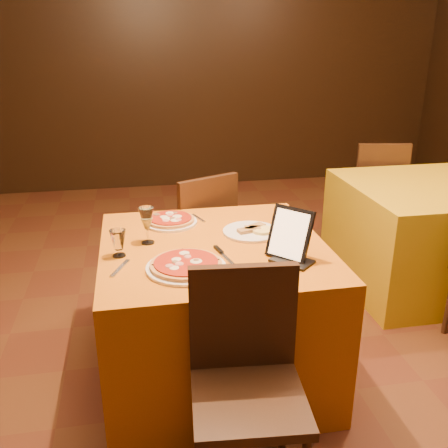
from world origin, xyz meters
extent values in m
cube|color=#5E2D19|center=(0.00, 0.00, -0.01)|extent=(6.00, 7.00, 0.01)
cube|color=black|center=(0.00, 3.50, 1.40)|extent=(6.00, 0.01, 2.80)
cube|color=#B8610B|center=(-0.32, -0.14, 0.38)|extent=(1.10, 1.10, 0.75)
cube|color=#B58E0B|center=(1.33, 0.60, 0.38)|extent=(1.10, 1.10, 0.75)
cylinder|color=white|center=(-0.49, -0.40, 0.76)|extent=(0.35, 0.35, 0.01)
cylinder|color=#AD4C23|center=(-0.49, -0.40, 0.77)|extent=(0.32, 0.32, 0.02)
cylinder|color=white|center=(-0.51, 0.18, 0.76)|extent=(0.29, 0.29, 0.01)
cylinder|color=#AD4C23|center=(-0.51, 0.18, 0.77)|extent=(0.26, 0.26, 0.02)
cylinder|color=white|center=(-0.11, -0.03, 0.76)|extent=(0.29, 0.29, 0.01)
cylinder|color=olive|center=(-0.11, -0.03, 0.77)|extent=(0.18, 0.18, 0.02)
cube|color=black|center=(-0.01, -0.37, 0.87)|extent=(0.21, 0.22, 0.24)
cube|color=silver|center=(-0.30, -0.32, 0.75)|extent=(0.07, 0.21, 0.01)
cube|color=silver|center=(-0.78, -0.34, 0.75)|extent=(0.09, 0.17, 0.01)
cube|color=silver|center=(-0.35, 0.23, 0.75)|extent=(0.06, 0.14, 0.01)
camera|label=1|loc=(-0.69, -2.38, 1.72)|focal=40.00mm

